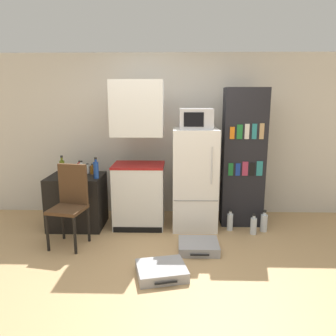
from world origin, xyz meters
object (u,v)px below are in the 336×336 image
at_px(water_bottle_middle, 230,221).
at_px(bottle_olive_oil, 62,169).
at_px(bottle_amber_beer, 93,170).
at_px(bottle_ketchup_red, 80,167).
at_px(suitcase_small_flat, 198,246).
at_px(side_table, 77,201).
at_px(microwave, 196,119).
at_px(water_bottle_front, 264,222).
at_px(suitcase_large_flat, 161,271).
at_px(bowl, 71,172).
at_px(kitchen_hutch, 138,161).
at_px(bottle_clear_short, 88,169).
at_px(chair, 71,198).
at_px(bottle_blue_soda, 96,170).
at_px(refrigerator, 195,179).
at_px(bookshelf, 243,158).
at_px(water_bottle_back, 253,226).
at_px(bottle_milk_white, 81,169).

bearing_deg(water_bottle_middle, bottle_olive_oil, -179.07).
bearing_deg(bottle_olive_oil, bottle_amber_beer, 38.11).
bearing_deg(bottle_ketchup_red, suitcase_small_flat, -30.28).
relative_size(side_table, microwave, 1.69).
xyz_separation_m(microwave, water_bottle_front, (0.97, -0.15, -1.43)).
height_order(bottle_amber_beer, suitcase_large_flat, bottle_amber_beer).
relative_size(bowl, suitcase_small_flat, 0.36).
distance_m(kitchen_hutch, bottle_clear_short, 0.79).
bearing_deg(bottle_clear_short, chair, -92.47).
height_order(side_table, bottle_blue_soda, bottle_blue_soda).
bearing_deg(refrigerator, microwave, -105.58).
bearing_deg(microwave, chair, -159.61).
height_order(kitchen_hutch, bottle_blue_soda, kitchen_hutch).
bearing_deg(water_bottle_front, refrigerator, 170.87).
xyz_separation_m(refrigerator, water_bottle_front, (0.97, -0.16, -0.58)).
bearing_deg(bottle_clear_short, kitchen_hutch, -8.71).
xyz_separation_m(bookshelf, water_bottle_front, (0.27, -0.29, -0.86)).
height_order(chair, water_bottle_front, chair).
relative_size(microwave, suitcase_small_flat, 0.92).
xyz_separation_m(side_table, bottle_blue_soda, (0.33, -0.15, 0.50)).
xyz_separation_m(side_table, water_bottle_front, (2.66, -0.13, -0.25)).
bearing_deg(side_table, water_bottle_back, -5.40).
height_order(bottle_blue_soda, bowl, bottle_blue_soda).
relative_size(kitchen_hutch, water_bottle_front, 6.74).
distance_m(bottle_olive_oil, chair, 0.56).
bearing_deg(water_bottle_back, water_bottle_front, 31.60).
height_order(side_table, bottle_olive_oil, bottle_olive_oil).
height_order(bottle_ketchup_red, bottle_amber_beer, bottle_ketchup_red).
bearing_deg(side_table, microwave, 0.75).
distance_m(bookshelf, bottle_milk_white, 2.34).
xyz_separation_m(chair, suitcase_large_flat, (1.18, -0.78, -0.54)).
distance_m(bottle_blue_soda, bottle_ketchup_red, 0.53).
bearing_deg(suitcase_small_flat, bottle_milk_white, 152.32).
distance_m(bottle_olive_oil, bowl, 0.29).
bearing_deg(microwave, bottle_amber_beer, 175.92).
relative_size(microwave, bottle_blue_soda, 1.53).
bearing_deg(side_table, kitchen_hutch, 2.68).
bearing_deg(bottle_milk_white, side_table, -116.96).
height_order(bottle_ketchup_red, water_bottle_front, bottle_ketchup_red).
bearing_deg(kitchen_hutch, water_bottle_back, -9.85).
height_order(bottle_milk_white, suitcase_small_flat, bottle_milk_white).
xyz_separation_m(bottle_clear_short, bottle_milk_white, (-0.08, -0.05, 0.02)).
height_order(refrigerator, chair, refrigerator).
bearing_deg(bottle_olive_oil, bottle_blue_soda, -0.36).
bearing_deg(bottle_blue_soda, bottle_ketchup_red, 130.94).
bearing_deg(bottle_olive_oil, water_bottle_front, 0.27).
bearing_deg(bottle_milk_white, bottle_amber_beer, 6.99).
height_order(side_table, bottle_milk_white, bottle_milk_white).
height_order(kitchen_hutch, bottle_clear_short, kitchen_hutch).
xyz_separation_m(bottle_amber_beer, water_bottle_front, (2.45, -0.26, -0.69)).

